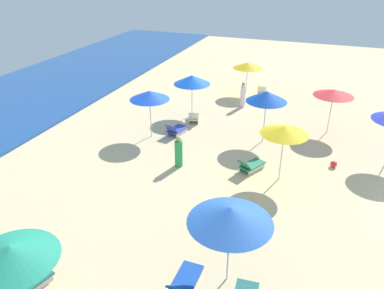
# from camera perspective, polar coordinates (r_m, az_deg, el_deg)

# --- Properties ---
(umbrella_0) EXTENTS (2.08, 2.08, 2.77)m
(umbrella_0) POSITION_cam_1_polar(r_m,az_deg,el_deg) (19.34, 11.28, 7.18)
(umbrella_0) COLOR silver
(umbrella_0) RESTS_ON ground_plane
(umbrella_2) EXTENTS (2.01, 2.01, 2.55)m
(umbrella_2) POSITION_cam_1_polar(r_m,az_deg,el_deg) (15.98, 13.88, 2.10)
(umbrella_2) COLOR silver
(umbrella_2) RESTS_ON ground_plane
(lounge_chair_2_0) EXTENTS (1.52, 1.18, 0.69)m
(lounge_chair_2_0) POSITION_cam_1_polar(r_m,az_deg,el_deg) (17.38, 8.89, -3.14)
(lounge_chair_2_0) COLOR silver
(lounge_chair_2_0) RESTS_ON ground_plane
(umbrella_3) EXTENTS (2.12, 2.12, 2.48)m
(umbrella_3) POSITION_cam_1_polar(r_m,az_deg,el_deg) (21.46, 20.73, 7.36)
(umbrella_3) COLOR silver
(umbrella_3) RESTS_ON ground_plane
(umbrella_4) EXTENTS (2.45, 2.45, 2.68)m
(umbrella_4) POSITION_cam_1_polar(r_m,az_deg,el_deg) (10.63, 5.84, -10.61)
(umbrella_4) COLOR silver
(umbrella_4) RESTS_ON ground_plane
(lounge_chair_4_1) EXTENTS (1.47, 0.68, 0.63)m
(lounge_chair_4_1) POSITION_cam_1_polar(r_m,az_deg,el_deg) (11.81, -1.09, -20.06)
(lounge_chair_4_1) COLOR silver
(lounge_chair_4_1) RESTS_ON ground_plane
(umbrella_5) EXTENTS (2.02, 2.02, 2.26)m
(umbrella_5) POSITION_cam_1_polar(r_m,az_deg,el_deg) (26.56, 8.45, 11.82)
(umbrella_5) COLOR silver
(umbrella_5) RESTS_ON ground_plane
(lounge_chair_5_0) EXTENTS (1.41, 0.67, 0.80)m
(lounge_chair_5_0) POSITION_cam_1_polar(r_m,az_deg,el_deg) (27.09, 10.79, 8.02)
(lounge_chair_5_0) COLOR silver
(lounge_chair_5_0) RESTS_ON ground_plane
(umbrella_6) EXTENTS (2.18, 2.18, 2.53)m
(umbrella_6) POSITION_cam_1_polar(r_m,az_deg,el_deg) (22.45, -0.01, 9.82)
(umbrella_6) COLOR silver
(umbrella_6) RESTS_ON ground_plane
(lounge_chair_6_0) EXTENTS (1.35, 0.98, 0.78)m
(lounge_chair_6_0) POSITION_cam_1_polar(r_m,az_deg,el_deg) (22.16, 0.25, 4.14)
(lounge_chair_6_0) COLOR silver
(lounge_chair_6_0) RESTS_ON ground_plane
(umbrella_8) EXTENTS (2.09, 2.09, 2.58)m
(umbrella_8) POSITION_cam_1_polar(r_m,az_deg,el_deg) (19.73, -6.48, 7.47)
(umbrella_8) COLOR silver
(umbrella_8) RESTS_ON ground_plane
(lounge_chair_8_0) EXTENTS (1.40, 0.90, 0.70)m
(lounge_chair_8_0) POSITION_cam_1_polar(r_m,az_deg,el_deg) (20.66, -2.42, 2.26)
(lounge_chair_8_0) COLOR silver
(lounge_chair_8_0) RESTS_ON ground_plane
(umbrella_9) EXTENTS (2.30, 2.30, 2.61)m
(umbrella_9) POSITION_cam_1_polar(r_m,az_deg,el_deg) (10.46, -25.80, -14.61)
(umbrella_9) COLOR silver
(umbrella_9) RESTS_ON ground_plane
(lounge_chair_9_0) EXTENTS (1.47, 0.99, 0.71)m
(lounge_chair_9_0) POSITION_cam_1_polar(r_m,az_deg,el_deg) (12.70, -23.77, -18.64)
(lounge_chair_9_0) COLOR silver
(lounge_chair_9_0) RESTS_ON ground_plane
(beachgoer_0) EXTENTS (0.37, 0.37, 1.54)m
(beachgoer_0) POSITION_cam_1_polar(r_m,az_deg,el_deg) (17.31, -2.05, -1.20)
(beachgoer_0) COLOR green
(beachgoer_0) RESTS_ON ground_plane
(beachgoer_2) EXTENTS (0.34, 0.34, 1.65)m
(beachgoer_2) POSITION_cam_1_polar(r_m,az_deg,el_deg) (24.48, 7.73, 7.42)
(beachgoer_2) COLOR silver
(beachgoer_2) RESTS_ON ground_plane
(beach_ball_1) EXTENTS (0.31, 0.31, 0.31)m
(beach_ball_1) POSITION_cam_1_polar(r_m,az_deg,el_deg) (18.68, 20.71, -2.80)
(beach_ball_1) COLOR red
(beach_ball_1) RESTS_ON ground_plane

